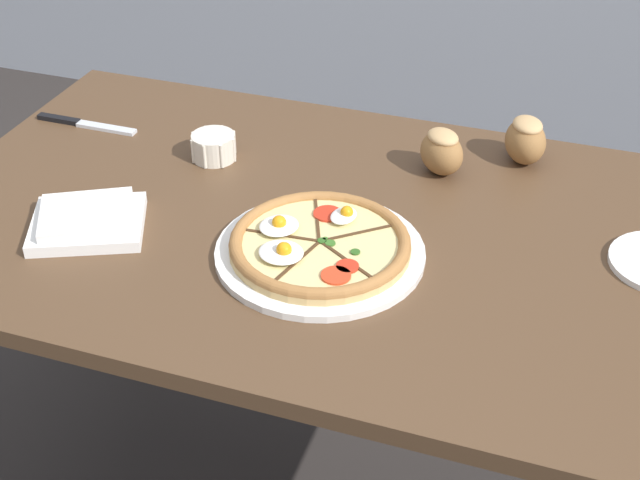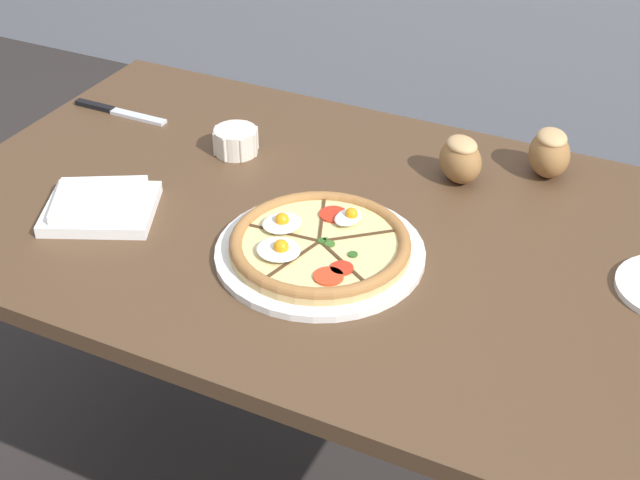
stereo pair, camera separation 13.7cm
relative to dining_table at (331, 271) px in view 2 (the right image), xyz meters
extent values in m
cube|color=#513823|center=(0.00, 0.00, 0.09)|extent=(1.36, 0.82, 0.03)
cube|color=#513823|center=(-0.63, 0.36, -0.28)|extent=(0.06, 0.06, 0.71)
cylinder|color=white|center=(0.02, -0.09, 0.11)|extent=(0.33, 0.33, 0.01)
cylinder|color=tan|center=(0.02, -0.09, 0.12)|extent=(0.28, 0.28, 0.01)
cylinder|color=#E0CC84|center=(0.02, -0.09, 0.13)|extent=(0.25, 0.25, 0.00)
torus|color=#A36B38|center=(0.02, -0.09, 0.13)|extent=(0.28, 0.28, 0.02)
cube|color=#472D19|center=(0.07, -0.05, 0.13)|extent=(0.10, 0.08, 0.00)
cube|color=#472D19|center=(0.00, -0.04, 0.13)|extent=(0.05, 0.12, 0.00)
cube|color=#472D19|center=(-0.04, -0.10, 0.13)|extent=(0.12, 0.01, 0.00)
cube|color=#472D19|center=(0.01, -0.15, 0.13)|extent=(0.04, 0.12, 0.00)
cube|color=#472D19|center=(0.08, -0.13, 0.13)|extent=(0.11, 0.07, 0.00)
cylinder|color=red|center=(0.08, -0.14, 0.13)|extent=(0.03, 0.03, 0.00)
cylinder|color=red|center=(0.01, -0.02, 0.13)|extent=(0.05, 0.05, 0.00)
cylinder|color=red|center=(0.08, -0.17, 0.13)|extent=(0.04, 0.04, 0.00)
ellipsoid|color=white|center=(-0.05, -0.08, 0.14)|extent=(0.08, 0.08, 0.01)
sphere|color=orange|center=(-0.05, -0.09, 0.14)|extent=(0.02, 0.02, 0.02)
ellipsoid|color=white|center=(-0.02, -0.15, 0.14)|extent=(0.09, 0.08, 0.01)
sphere|color=orange|center=(-0.01, -0.15, 0.14)|extent=(0.02, 0.02, 0.02)
ellipsoid|color=white|center=(0.04, -0.02, 0.14)|extent=(0.05, 0.06, 0.01)
sphere|color=orange|center=(0.05, -0.02, 0.14)|extent=(0.02, 0.02, 0.02)
cylinder|color=#2D5B1E|center=(0.03, -0.09, 0.13)|extent=(0.01, 0.01, 0.00)
cylinder|color=#386B23|center=(0.03, -0.09, 0.13)|extent=(0.01, 0.01, 0.00)
cylinder|color=#2D5B1E|center=(0.09, -0.11, 0.13)|extent=(0.02, 0.02, 0.00)
cylinder|color=#386B23|center=(0.04, -0.10, 0.13)|extent=(0.02, 0.02, 0.00)
cylinder|color=silver|center=(-0.26, 0.13, 0.13)|extent=(0.08, 0.08, 0.05)
cylinder|color=gold|center=(-0.26, 0.13, 0.13)|extent=(0.06, 0.06, 0.03)
cylinder|color=silver|center=(-0.22, 0.13, 0.13)|extent=(0.01, 0.01, 0.05)
cylinder|color=silver|center=(-0.23, 0.16, 0.13)|extent=(0.01, 0.01, 0.05)
cylinder|color=silver|center=(-0.26, 0.17, 0.13)|extent=(0.01, 0.01, 0.05)
cylinder|color=silver|center=(-0.29, 0.16, 0.13)|extent=(0.01, 0.01, 0.05)
cylinder|color=silver|center=(-0.30, 0.13, 0.13)|extent=(0.01, 0.01, 0.05)
cylinder|color=silver|center=(-0.29, 0.11, 0.13)|extent=(0.01, 0.01, 0.05)
cylinder|color=silver|center=(-0.26, 0.09, 0.13)|extent=(0.01, 0.01, 0.05)
cylinder|color=silver|center=(-0.23, 0.11, 0.13)|extent=(0.01, 0.01, 0.05)
cube|color=white|center=(-0.36, -0.15, 0.11)|extent=(0.22, 0.21, 0.02)
cube|color=white|center=(-0.36, -0.15, 0.13)|extent=(0.19, 0.18, 0.02)
ellipsoid|color=olive|center=(0.28, 0.31, 0.14)|extent=(0.10, 0.12, 0.08)
ellipsoid|color=tan|center=(0.28, 0.31, 0.18)|extent=(0.07, 0.08, 0.02)
ellipsoid|color=olive|center=(0.15, 0.22, 0.14)|extent=(0.11, 0.11, 0.08)
ellipsoid|color=tan|center=(0.15, 0.22, 0.17)|extent=(0.08, 0.08, 0.02)
cube|color=silver|center=(-0.51, 0.17, 0.11)|extent=(0.12, 0.02, 0.01)
cube|color=black|center=(-0.61, 0.17, 0.11)|extent=(0.09, 0.02, 0.01)
camera|label=1|loc=(0.39, -1.16, 0.92)|focal=50.00mm
camera|label=2|loc=(0.52, -1.11, 0.92)|focal=50.00mm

